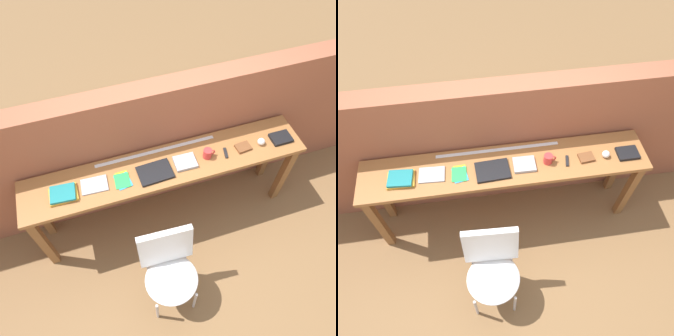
# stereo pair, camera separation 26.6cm
# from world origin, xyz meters

# --- Properties ---
(ground_plane) EXTENTS (40.00, 40.00, 0.00)m
(ground_plane) POSITION_xyz_m (0.00, 0.00, 0.00)
(ground_plane) COLOR brown
(brick_wall_back) EXTENTS (6.00, 0.20, 1.47)m
(brick_wall_back) POSITION_xyz_m (0.00, 0.64, 0.73)
(brick_wall_back) COLOR #935138
(brick_wall_back) RESTS_ON ground
(sideboard) EXTENTS (2.50, 0.44, 0.88)m
(sideboard) POSITION_xyz_m (0.00, 0.30, 0.74)
(sideboard) COLOR #996033
(sideboard) RESTS_ON ground
(chair_white_moulded) EXTENTS (0.46, 0.47, 0.89)m
(chair_white_moulded) POSITION_xyz_m (-0.22, -0.45, 0.53)
(chair_white_moulded) COLOR white
(chair_white_moulded) RESTS_ON ground
(book_stack_leftmost) EXTENTS (0.23, 0.18, 0.05)m
(book_stack_leftmost) POSITION_xyz_m (-0.88, 0.27, 0.90)
(book_stack_leftmost) COLOR gold
(book_stack_leftmost) RESTS_ON sideboard
(magazine_cycling) EXTENTS (0.22, 0.17, 0.01)m
(magazine_cycling) POSITION_xyz_m (-0.63, 0.28, 0.89)
(magazine_cycling) COLOR #9E9EA3
(magazine_cycling) RESTS_ON sideboard
(pamphlet_pile_colourful) EXTENTS (0.14, 0.18, 0.01)m
(pamphlet_pile_colourful) POSITION_xyz_m (-0.39, 0.26, 0.88)
(pamphlet_pile_colourful) COLOR yellow
(pamphlet_pile_colourful) RESTS_ON sideboard
(book_open_centre) EXTENTS (0.30, 0.22, 0.02)m
(book_open_centre) POSITION_xyz_m (-0.12, 0.25, 0.89)
(book_open_centre) COLOR black
(book_open_centre) RESTS_ON sideboard
(book_grey_hardcover) EXTENTS (0.19, 0.16, 0.03)m
(book_grey_hardcover) POSITION_xyz_m (0.16, 0.27, 0.89)
(book_grey_hardcover) COLOR #9E9EA3
(book_grey_hardcover) RESTS_ON sideboard
(mug) EXTENTS (0.11, 0.08, 0.09)m
(mug) POSITION_xyz_m (0.37, 0.27, 0.92)
(mug) COLOR red
(mug) RESTS_ON sideboard
(multitool_folded) EXTENTS (0.05, 0.11, 0.02)m
(multitool_folded) POSITION_xyz_m (0.54, 0.26, 0.89)
(multitool_folded) COLOR black
(multitool_folded) RESTS_ON sideboard
(leather_journal_brown) EXTENTS (0.14, 0.11, 0.02)m
(leather_journal_brown) POSITION_xyz_m (0.71, 0.26, 0.89)
(leather_journal_brown) COLOR brown
(leather_journal_brown) RESTS_ON sideboard
(sports_ball_small) EXTENTS (0.07, 0.07, 0.07)m
(sports_ball_small) POSITION_xyz_m (0.88, 0.26, 0.91)
(sports_ball_small) COLOR silver
(sports_ball_small) RESTS_ON sideboard
(book_repair_rightmost) EXTENTS (0.19, 0.14, 0.03)m
(book_repair_rightmost) POSITION_xyz_m (1.08, 0.26, 0.89)
(book_repair_rightmost) COLOR black
(book_repair_rightmost) RESTS_ON sideboard
(ruler_metal_back_edge) EXTENTS (1.09, 0.03, 0.00)m
(ruler_metal_back_edge) POSITION_xyz_m (-0.04, 0.47, 0.88)
(ruler_metal_back_edge) COLOR silver
(ruler_metal_back_edge) RESTS_ON sideboard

